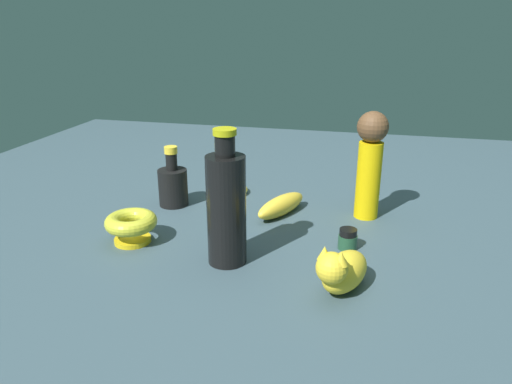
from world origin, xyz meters
name	(u,v)px	position (x,y,z in m)	size (l,w,h in m)	color
ground	(256,228)	(0.00, 0.00, 0.00)	(2.00, 2.00, 0.00)	#384C56
banana	(281,205)	(0.09, -0.04, 0.02)	(0.17, 0.05, 0.05)	yellow
bottle_tall	(226,207)	(-0.16, 0.02, 0.11)	(0.07, 0.07, 0.26)	black
nail_polish_jar	(348,239)	(-0.06, -0.20, 0.02)	(0.04, 0.04, 0.04)	#21492F
bowl	(131,224)	(-0.13, 0.23, 0.04)	(0.11, 0.11, 0.06)	yellow
bangle	(229,190)	(0.20, 0.12, 0.01)	(0.10, 0.10, 0.02)	yellow
person_figure_adult	(370,160)	(0.12, -0.24, 0.14)	(0.07, 0.07, 0.25)	#E8BB09
bottle_short	(173,185)	(0.09, 0.23, 0.05)	(0.07, 0.07, 0.15)	black
cat_figurine	(342,270)	(-0.22, -0.20, 0.04)	(0.15, 0.10, 0.10)	yellow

